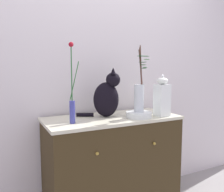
% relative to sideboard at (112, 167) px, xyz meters
% --- Properties ---
extents(wall_back, '(4.40, 0.08, 2.60)m').
position_rel_sideboard_xyz_m(wall_back, '(0.00, 0.33, 0.85)').
color(wall_back, silver).
rests_on(wall_back, ground_plane).
extents(sideboard, '(1.14, 0.54, 0.89)m').
position_rel_sideboard_xyz_m(sideboard, '(0.00, 0.00, 0.00)').
color(sideboard, '#372A15').
rests_on(sideboard, ground_plane).
extents(cat_sitting, '(0.37, 0.25, 0.42)m').
position_rel_sideboard_xyz_m(cat_sitting, '(-0.03, 0.03, 0.62)').
color(cat_sitting, black).
rests_on(cat_sitting, sideboard).
extents(vase_slim_green, '(0.08, 0.04, 0.60)m').
position_rel_sideboard_xyz_m(vase_slim_green, '(-0.37, -0.08, 0.61)').
color(vase_slim_green, '#3A3E95').
rests_on(vase_slim_green, sideboard).
extents(bowl_porcelain, '(0.22, 0.22, 0.05)m').
position_rel_sideboard_xyz_m(bowl_porcelain, '(0.19, -0.12, 0.47)').
color(bowl_porcelain, white).
rests_on(bowl_porcelain, sideboard).
extents(vase_glass_clear, '(0.12, 0.13, 0.55)m').
position_rel_sideboard_xyz_m(vase_glass_clear, '(0.19, -0.12, 0.64)').
color(vase_glass_clear, silver).
rests_on(vase_glass_clear, bowl_porcelain).
extents(jar_lidded_porcelain, '(0.11, 0.11, 0.36)m').
position_rel_sideboard_xyz_m(jar_lidded_porcelain, '(0.41, -0.16, 0.61)').
color(jar_lidded_porcelain, white).
rests_on(jar_lidded_porcelain, sideboard).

